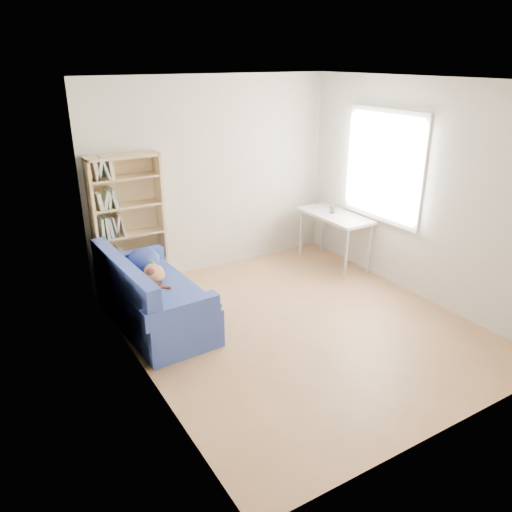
{
  "coord_description": "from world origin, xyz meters",
  "views": [
    {
      "loc": [
        -2.91,
        -3.97,
        2.81
      ],
      "look_at": [
        -0.41,
        0.2,
        0.85
      ],
      "focal_mm": 35.0,
      "sensor_mm": 36.0,
      "label": 1
    }
  ],
  "objects_px": {
    "bookshelf": "(129,230)",
    "pen_cup": "(332,209)",
    "desk": "(335,220)",
    "sofa": "(151,297)"
  },
  "relations": [
    {
      "from": "sofa",
      "to": "desk",
      "type": "distance_m",
      "value": 2.88
    },
    {
      "from": "desk",
      "to": "bookshelf",
      "type": "bearing_deg",
      "value": 166.24
    },
    {
      "from": "sofa",
      "to": "pen_cup",
      "type": "height_order",
      "value": "pen_cup"
    },
    {
      "from": "desk",
      "to": "pen_cup",
      "type": "xyz_separation_m",
      "value": [
        -0.01,
        0.06,
        0.14
      ]
    },
    {
      "from": "bookshelf",
      "to": "pen_cup",
      "type": "xyz_separation_m",
      "value": [
        2.72,
        -0.61,
        0.01
      ]
    },
    {
      "from": "bookshelf",
      "to": "pen_cup",
      "type": "relative_size",
      "value": 11.58
    },
    {
      "from": "pen_cup",
      "to": "desk",
      "type": "bearing_deg",
      "value": -81.13
    },
    {
      "from": "sofa",
      "to": "pen_cup",
      "type": "relative_size",
      "value": 11.52
    },
    {
      "from": "desk",
      "to": "pen_cup",
      "type": "height_order",
      "value": "pen_cup"
    },
    {
      "from": "sofa",
      "to": "bookshelf",
      "type": "xyz_separation_m",
      "value": [
        0.11,
        0.98,
        0.48
      ]
    }
  ]
}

